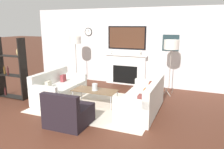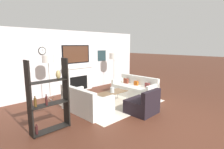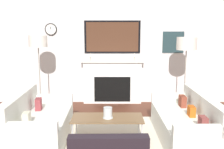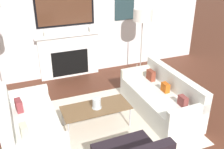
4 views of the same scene
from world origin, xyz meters
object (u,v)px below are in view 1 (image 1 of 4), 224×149
at_px(shelf_unit, 12,70).
at_px(couch_left, 59,90).
at_px(couch_right, 143,101).
at_px(armchair, 68,114).
at_px(hurricane_candle, 95,87).
at_px(floor_lamp_left, 75,41).
at_px(floor_lamp_right, 171,45).
at_px(coffee_table, 95,91).

bearing_deg(shelf_unit, couch_left, 16.20).
height_order(couch_right, armchair, couch_right).
height_order(couch_right, shelf_unit, shelf_unit).
height_order(hurricane_candle, floor_lamp_left, floor_lamp_left).
xyz_separation_m(armchair, floor_lamp_right, (1.70, 2.95, 1.28)).
bearing_deg(couch_right, shelf_unit, -174.18).
xyz_separation_m(floor_lamp_left, floor_lamp_right, (3.29, -0.00, -0.05)).
height_order(armchair, shelf_unit, shelf_unit).
distance_m(couch_right, floor_lamp_right, 2.09).
relative_size(couch_right, hurricane_candle, 10.04).
bearing_deg(armchair, couch_right, 45.72).
xyz_separation_m(armchair, coffee_table, (-0.03, 1.34, 0.12)).
xyz_separation_m(hurricane_candle, shelf_unit, (-2.51, -0.38, 0.36)).
bearing_deg(coffee_table, shelf_unit, -170.89).
relative_size(floor_lamp_right, shelf_unit, 0.96).
distance_m(hurricane_candle, shelf_unit, 2.56).
bearing_deg(shelf_unit, floor_lamp_right, 25.43).
height_order(couch_right, floor_lamp_left, floor_lamp_left).
distance_m(hurricane_candle, floor_lamp_right, 2.59).
relative_size(armchair, floor_lamp_left, 0.50).
distance_m(couch_right, shelf_unit, 3.89).
xyz_separation_m(couch_right, hurricane_candle, (-1.32, -0.01, 0.20)).
xyz_separation_m(coffee_table, floor_lamp_left, (-1.56, 1.61, 1.20)).
relative_size(couch_left, armchair, 1.92).
bearing_deg(floor_lamp_right, floor_lamp_left, 180.00).
bearing_deg(couch_right, couch_left, -179.96).
height_order(couch_left, floor_lamp_right, floor_lamp_right).
height_order(floor_lamp_left, floor_lamp_right, floor_lamp_left).
height_order(couch_left, armchair, couch_left).
bearing_deg(floor_lamp_right, hurricane_candle, -136.60).
xyz_separation_m(floor_lamp_right, shelf_unit, (-4.23, -2.01, -0.69)).
bearing_deg(coffee_table, couch_right, -0.46).
relative_size(couch_right, floor_lamp_left, 1.06).
distance_m(couch_right, coffee_table, 1.34).
bearing_deg(couch_right, armchair, -134.28).
xyz_separation_m(armchair, floor_lamp_left, (-1.59, 2.95, 1.32)).
distance_m(couch_left, floor_lamp_left, 2.11).
bearing_deg(hurricane_candle, floor_lamp_right, 43.40).
distance_m(coffee_table, shelf_unit, 2.57).
xyz_separation_m(armchair, shelf_unit, (-2.53, 0.94, 0.59)).
xyz_separation_m(couch_left, floor_lamp_left, (-0.40, 1.62, 1.29)).
bearing_deg(coffee_table, floor_lamp_left, 134.09).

